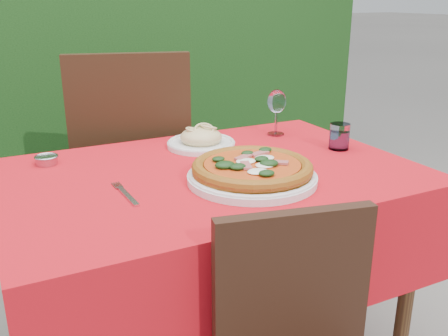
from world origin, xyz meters
name	(u,v)px	position (x,y,z in m)	size (l,w,h in m)	color
hedge	(93,61)	(0.00, 1.55, 0.92)	(3.20, 0.55, 1.78)	black
dining_table	(211,215)	(0.00, 0.00, 0.60)	(1.26, 0.86, 0.75)	#452C16
chair_far	(132,158)	(-0.06, 0.66, 0.61)	(0.58, 0.58, 1.06)	black
pizza_plate	(252,171)	(0.07, -0.14, 0.78)	(0.38, 0.38, 0.07)	white
pasta_plate	(201,140)	(0.08, 0.25, 0.77)	(0.24, 0.24, 0.07)	silver
water_glass	(339,138)	(0.50, 0.00, 0.79)	(0.07, 0.07, 0.09)	white
wine_glass	(277,103)	(0.40, 0.26, 0.87)	(0.07, 0.07, 0.18)	silver
fork	(128,196)	(-0.29, -0.10, 0.75)	(0.03, 0.20, 0.01)	silver
steel_ramekin	(47,160)	(-0.45, 0.29, 0.76)	(0.07, 0.07, 0.03)	#AEAEB5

